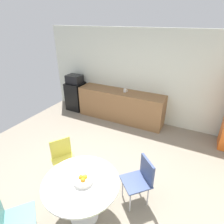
{
  "coord_description": "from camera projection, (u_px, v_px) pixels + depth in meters",
  "views": [
    {
      "loc": [
        1.65,
        -2.02,
        2.81
      ],
      "look_at": [
        -0.03,
        1.27,
        0.95
      ],
      "focal_mm": 30.03,
      "sensor_mm": 36.0,
      "label": 1
    }
  ],
  "objects": [
    {
      "name": "chair_yellow",
      "position": [
        63.0,
        155.0,
        3.48
      ],
      "size": [
        0.58,
        0.58,
        0.83
      ],
      "color": "silver",
      "rests_on": "ground_plane"
    },
    {
      "name": "wall_back",
      "position": [
        140.0,
        77.0,
        5.34
      ],
      "size": [
        6.0,
        0.1,
        2.6
      ],
      "primitive_type": "cube",
      "color": "silver",
      "rests_on": "ground_plane"
    },
    {
      "name": "fruit_bowl",
      "position": [
        83.0,
        180.0,
        2.61
      ],
      "size": [
        0.27,
        0.27,
        0.11
      ],
      "color": "silver",
      "rests_on": "round_table"
    },
    {
      "name": "microwave",
      "position": [
        74.0,
        79.0,
        6.03
      ],
      "size": [
        0.48,
        0.38,
        0.26
      ],
      "primitive_type": "cube",
      "color": "black",
      "rests_on": "mini_fridge"
    },
    {
      "name": "mug_white",
      "position": [
        125.0,
        91.0,
        5.36
      ],
      "size": [
        0.13,
        0.08,
        0.09
      ],
      "color": "white",
      "rests_on": "counter_block"
    },
    {
      "name": "round_table",
      "position": [
        82.0,
        189.0,
        2.7
      ],
      "size": [
        1.09,
        1.09,
        0.75
      ],
      "color": "silver",
      "rests_on": "ground_plane"
    },
    {
      "name": "counter_block",
      "position": [
        120.0,
        106.0,
        5.63
      ],
      "size": [
        2.59,
        0.6,
        0.9
      ],
      "primitive_type": "cube",
      "color": "brown",
      "rests_on": "ground_plane"
    },
    {
      "name": "ground_plane",
      "position": [
        83.0,
        184.0,
        3.54
      ],
      "size": [
        6.0,
        6.0,
        0.0
      ],
      "primitive_type": "plane",
      "color": "gray"
    },
    {
      "name": "chair_navy",
      "position": [
        141.0,
        176.0,
        3.02
      ],
      "size": [
        0.59,
        0.59,
        0.83
      ],
      "color": "silver",
      "rests_on": "ground_plane"
    },
    {
      "name": "chair_teal",
      "position": [
        9.0,
        218.0,
        2.39
      ],
      "size": [
        0.59,
        0.59,
        0.83
      ],
      "color": "silver",
      "rests_on": "ground_plane"
    },
    {
      "name": "mini_fridge",
      "position": [
        76.0,
        96.0,
        6.29
      ],
      "size": [
        0.54,
        0.54,
        0.91
      ],
      "primitive_type": "cube",
      "color": "black",
      "rests_on": "ground_plane"
    }
  ]
}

